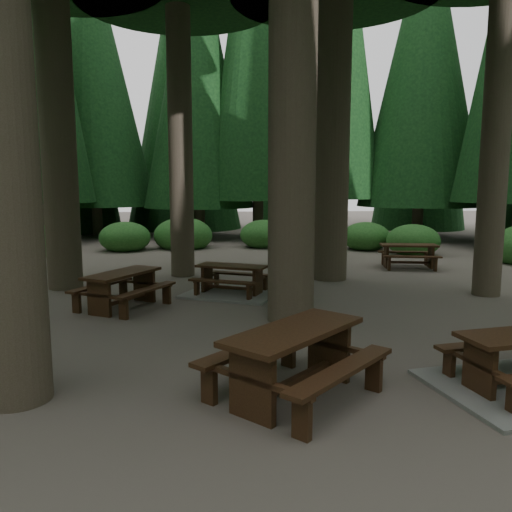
{
  "coord_description": "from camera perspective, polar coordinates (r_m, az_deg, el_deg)",
  "views": [
    {
      "loc": [
        -0.47,
        -8.62,
        2.43
      ],
      "look_at": [
        0.21,
        0.82,
        1.1
      ],
      "focal_mm": 35.0,
      "sensor_mm": 36.0,
      "label": 1
    }
  ],
  "objects": [
    {
      "name": "picnic_table_b",
      "position": [
        10.31,
        -14.98,
        -3.13
      ],
      "size": [
        2.02,
        2.15,
        0.74
      ],
      "rotation": [
        0.0,
        0.0,
        1.07
      ],
      "color": "black",
      "rests_on": "ground"
    },
    {
      "name": "picnic_table_d",
      "position": [
        15.6,
        17.04,
        0.42
      ],
      "size": [
        1.83,
        1.57,
        0.71
      ],
      "rotation": [
        0.0,
        0.0,
        -0.16
      ],
      "color": "black",
      "rests_on": "ground"
    },
    {
      "name": "ground",
      "position": [
        8.97,
        -0.99,
        -7.72
      ],
      "size": [
        80.0,
        80.0,
        0.0
      ],
      "primitive_type": "plane",
      "color": "#534D44",
      "rests_on": "ground"
    },
    {
      "name": "picnic_table_e",
      "position": [
        5.85,
        4.41,
        -10.84
      ],
      "size": [
        2.4,
        2.41,
        0.82
      ],
      "rotation": [
        0.0,
        0.0,
        0.81
      ],
      "color": "black",
      "rests_on": "ground"
    },
    {
      "name": "picnic_table_c",
      "position": [
        11.28,
        -2.77,
        -3.34
      ],
      "size": [
        2.48,
        2.31,
        0.67
      ],
      "rotation": [
        0.0,
        0.0,
        -0.43
      ],
      "color": "gray",
      "rests_on": "ground"
    },
    {
      "name": "shrub_ring",
      "position": [
        9.66,
        2.95,
        -4.15
      ],
      "size": [
        23.86,
        24.64,
        1.49
      ],
      "color": "#225C1F",
      "rests_on": "ground"
    }
  ]
}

